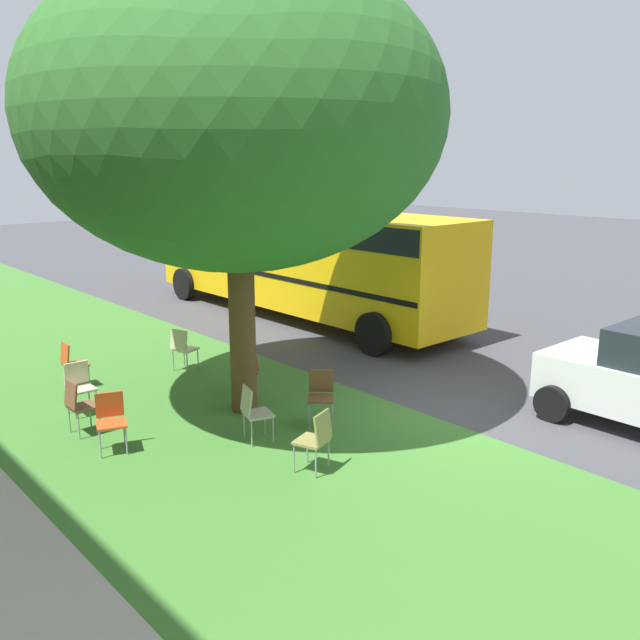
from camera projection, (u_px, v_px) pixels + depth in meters
The scene contains 13 objects.
ground at pixel (439, 414), 11.32m from camera, with size 80.00×80.00×0.00m, color #424247.
grass_verge at pixel (293, 470), 9.25m from camera, with size 48.00×6.00×0.01m, color #3D752D.
street_tree at pixel (236, 116), 10.37m from camera, with size 6.53×6.53×7.26m.
chair_0 at pixel (254, 410), 10.08m from camera, with size 0.52×0.53×0.88m.
chair_1 at pixel (78, 403), 10.35m from camera, with size 0.42×0.42×0.88m.
chair_2 at pixel (111, 417), 9.78m from camera, with size 0.54×0.54×0.88m.
chair_3 at pixel (79, 384), 11.24m from camera, with size 0.44×0.43×0.88m.
chair_4 at pixel (249, 367), 12.15m from camera, with size 0.55×0.56×0.88m.
chair_5 at pixel (71, 361), 12.49m from camera, with size 0.44×0.45×0.88m.
chair_6 at pixel (316, 437), 9.10m from camera, with size 0.53×0.53×0.88m.
chair_7 at pixel (321, 392), 10.83m from camera, with size 0.59×0.59×0.88m.
chair_8 at pixel (183, 346), 13.48m from camera, with size 0.53×0.54×0.88m.
school_bus at pixel (300, 252), 18.03m from camera, with size 10.40×2.80×2.88m.
Camera 1 is at (-6.60, 8.58, 4.19)m, focal length 37.63 mm.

